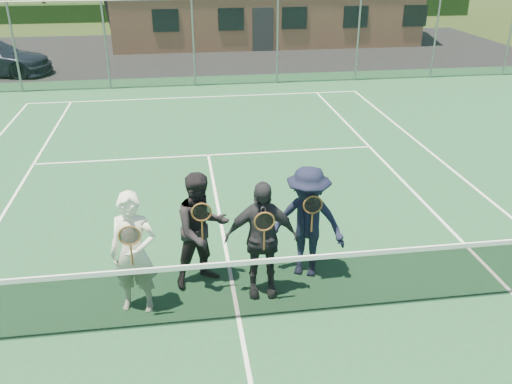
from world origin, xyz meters
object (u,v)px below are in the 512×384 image
at_px(player_b, 202,230).
at_px(player_d, 307,222).
at_px(tennis_net, 238,288).
at_px(player_a, 134,253).
at_px(player_c, 261,239).

height_order(player_b, player_d, same).
distance_m(tennis_net, player_d, 1.60).
xyz_separation_m(player_b, player_d, (1.60, 0.00, -0.00)).
bearing_deg(player_b, player_a, -150.92).
xyz_separation_m(player_b, player_c, (0.83, -0.40, 0.00)).
bearing_deg(player_c, player_d, 27.77).
bearing_deg(player_c, player_a, -175.90).
bearing_deg(player_d, tennis_net, -139.54).
distance_m(player_b, player_c, 0.92).
bearing_deg(player_a, tennis_net, -18.91).
height_order(player_a, player_b, same).
height_order(player_b, player_c, same).
distance_m(tennis_net, player_c, 0.82).
relative_size(tennis_net, player_c, 6.49).
bearing_deg(player_b, player_d, 0.10).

